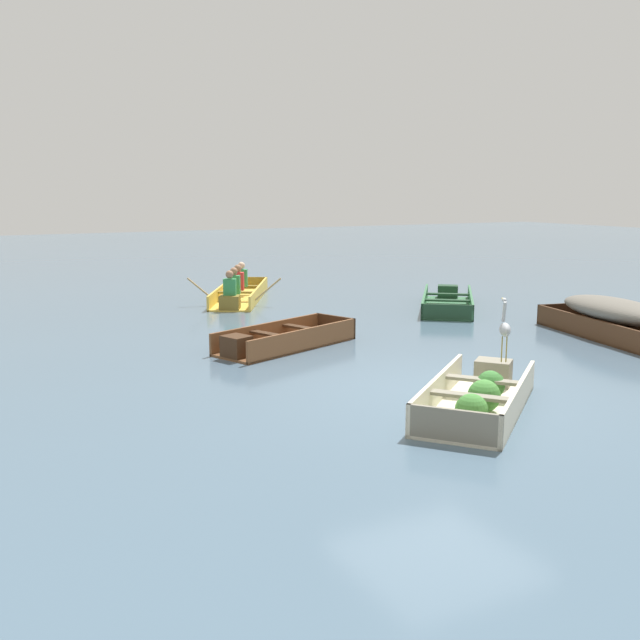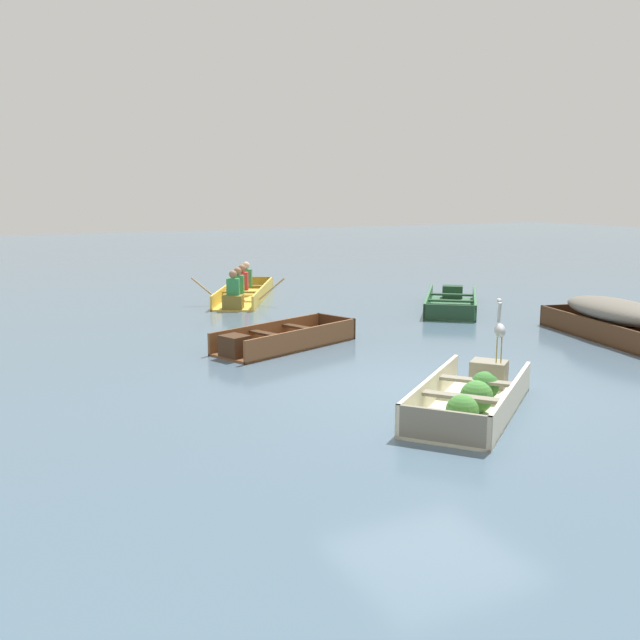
# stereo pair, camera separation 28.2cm
# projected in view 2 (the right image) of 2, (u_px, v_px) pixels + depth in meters

# --- Properties ---
(ground_plane) EXTENTS (80.00, 80.00, 0.00)m
(ground_plane) POSITION_uv_depth(u_px,v_px,m) (435.00, 391.00, 9.65)
(ground_plane) COLOR slate
(dinghy_cream_foreground) EXTENTS (2.71, 2.46, 0.44)m
(dinghy_cream_foreground) POSITION_uv_depth(u_px,v_px,m) (473.00, 398.00, 8.74)
(dinghy_cream_foreground) COLOR beige
(dinghy_cream_foreground) RESTS_ON ground
(skiff_green_near_moored) EXTENTS (2.92, 3.28, 0.35)m
(skiff_green_near_moored) POSITION_uv_depth(u_px,v_px,m) (451.00, 303.00, 16.51)
(skiff_green_near_moored) COLOR #387047
(skiff_green_near_moored) RESTS_ON ground
(skiff_wooden_brown_mid_moored) EXTENTS (2.84, 1.81, 0.38)m
(skiff_wooden_brown_mid_moored) POSITION_uv_depth(u_px,v_px,m) (280.00, 340.00, 12.26)
(skiff_wooden_brown_mid_moored) COLOR brown
(skiff_wooden_brown_mid_moored) RESTS_ON ground
(skiff_dark_varnish_far_moored) EXTENTS (1.74, 3.47, 0.74)m
(skiff_dark_varnish_far_moored) POSITION_uv_depth(u_px,v_px,m) (619.00, 316.00, 12.91)
(skiff_dark_varnish_far_moored) COLOR #4C2D19
(skiff_dark_varnish_far_moored) RESTS_ON ground
(rowboat_yellow_with_crew) EXTENTS (2.82, 3.73, 0.91)m
(rowboat_yellow_with_crew) POSITION_uv_depth(u_px,v_px,m) (243.00, 292.00, 17.51)
(rowboat_yellow_with_crew) COLOR #E5BC47
(rowboat_yellow_with_crew) RESTS_ON ground
(heron_on_dinghy) EXTENTS (0.31, 0.42, 0.84)m
(heron_on_dinghy) POSITION_uv_depth(u_px,v_px,m) (500.00, 328.00, 9.32)
(heron_on_dinghy) COLOR olive
(heron_on_dinghy) RESTS_ON dinghy_cream_foreground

